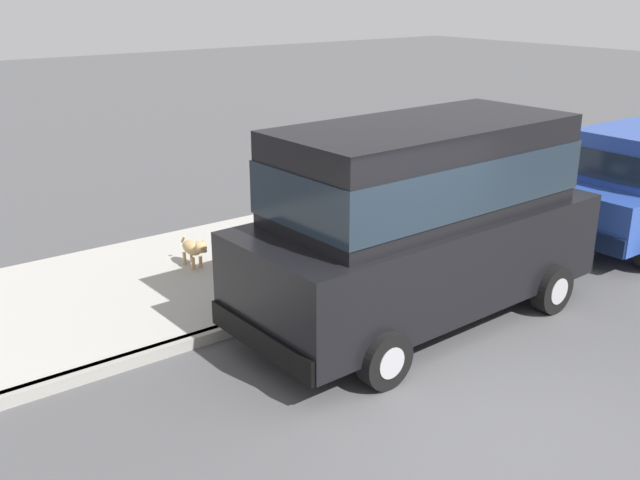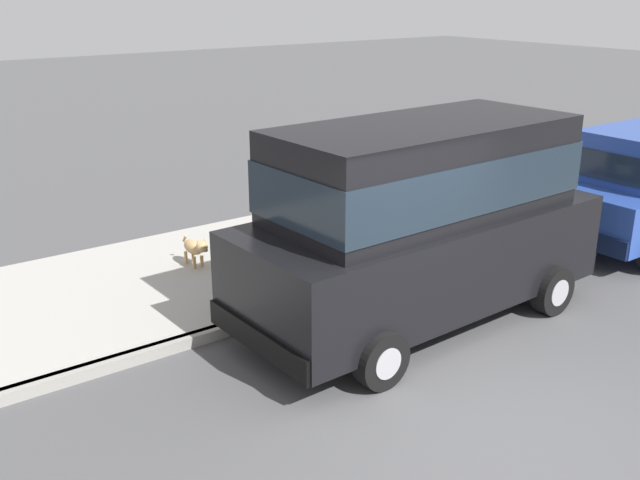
% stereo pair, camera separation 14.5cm
% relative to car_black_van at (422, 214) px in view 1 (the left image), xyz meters
% --- Properties ---
extents(ground_plane, '(80.00, 80.00, 0.00)m').
position_rel_car_black_van_xyz_m(ground_plane, '(2.17, -1.02, -1.39)').
color(ground_plane, '#4C4C4F').
extents(curb, '(0.16, 64.00, 0.14)m').
position_rel_car_black_van_xyz_m(curb, '(-1.03, -1.02, -1.32)').
color(curb, gray).
rests_on(curb, ground).
extents(sidewalk, '(3.60, 64.00, 0.14)m').
position_rel_car_black_van_xyz_m(sidewalk, '(-2.83, -1.02, -1.32)').
color(sidewalk, '#A8A59E').
rests_on(sidewalk, ground).
extents(car_black_van, '(2.24, 4.95, 2.52)m').
position_rel_car_black_van_xyz_m(car_black_van, '(0.00, 0.00, 0.00)').
color(car_black_van, black).
rests_on(car_black_van, ground).
extents(dog_tan, '(0.75, 0.20, 0.49)m').
position_rel_car_black_van_xyz_m(dog_tan, '(-2.98, -1.60, -0.97)').
color(dog_tan, tan).
rests_on(dog_tan, sidewalk).
extents(fire_hydrant, '(0.34, 0.24, 0.72)m').
position_rel_car_black_van_xyz_m(fire_hydrant, '(-1.48, 1.96, -0.92)').
color(fire_hydrant, red).
rests_on(fire_hydrant, sidewalk).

